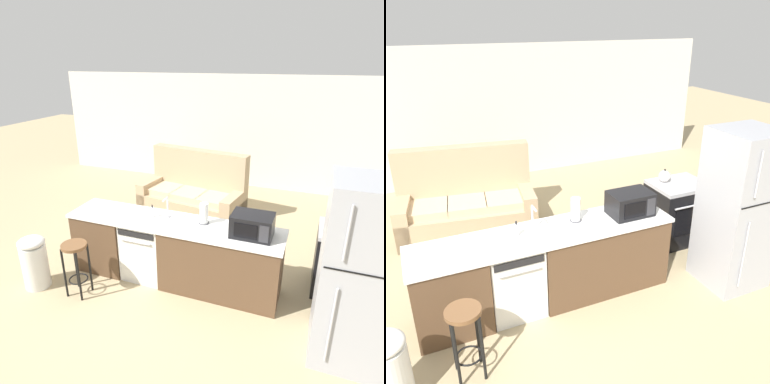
% 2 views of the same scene
% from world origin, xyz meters
% --- Properties ---
extents(ground_plane, '(24.00, 24.00, 0.00)m').
position_xyz_m(ground_plane, '(0.00, 0.00, 0.00)').
color(ground_plane, tan).
extents(wall_back, '(10.00, 0.06, 2.60)m').
position_xyz_m(wall_back, '(0.30, 4.20, 1.30)').
color(wall_back, silver).
rests_on(wall_back, ground_plane).
extents(kitchen_counter, '(2.94, 0.66, 0.90)m').
position_xyz_m(kitchen_counter, '(0.24, 0.00, 0.42)').
color(kitchen_counter, brown).
rests_on(kitchen_counter, ground_plane).
extents(dishwasher, '(0.58, 0.61, 0.84)m').
position_xyz_m(dishwasher, '(-0.25, -0.00, 0.42)').
color(dishwasher, white).
rests_on(dishwasher, ground_plane).
extents(stove_range, '(0.76, 0.68, 0.90)m').
position_xyz_m(stove_range, '(2.35, 0.55, 0.45)').
color(stove_range, black).
rests_on(stove_range, ground_plane).
extents(refrigerator, '(0.72, 0.73, 1.94)m').
position_xyz_m(refrigerator, '(2.35, -0.55, 0.97)').
color(refrigerator, '#A8AAB2').
rests_on(refrigerator, ground_plane).
extents(microwave, '(0.50, 0.37, 0.28)m').
position_xyz_m(microwave, '(1.21, -0.00, 1.04)').
color(microwave, black).
rests_on(microwave, kitchen_counter).
extents(sink_faucet, '(0.07, 0.18, 0.30)m').
position_xyz_m(sink_faucet, '(0.03, 0.09, 1.03)').
color(sink_faucet, silver).
rests_on(sink_faucet, kitchen_counter).
extents(paper_towel_roll, '(0.14, 0.14, 0.28)m').
position_xyz_m(paper_towel_roll, '(0.55, 0.11, 1.04)').
color(paper_towel_roll, '#4C4C51').
rests_on(paper_towel_roll, kitchen_counter).
extents(soap_bottle, '(0.06, 0.06, 0.18)m').
position_xyz_m(soap_bottle, '(-0.17, 0.05, 0.97)').
color(soap_bottle, silver).
rests_on(soap_bottle, kitchen_counter).
extents(kettle, '(0.21, 0.17, 0.19)m').
position_xyz_m(kettle, '(2.18, 0.68, 0.99)').
color(kettle, silver).
rests_on(kettle, stove_range).
extents(bar_stool, '(0.32, 0.32, 0.74)m').
position_xyz_m(bar_stool, '(-0.89, -0.72, 0.54)').
color(bar_stool, brown).
rests_on(bar_stool, ground_plane).
extents(trash_bin, '(0.35, 0.35, 0.74)m').
position_xyz_m(trash_bin, '(-1.54, -0.79, 0.38)').
color(trash_bin, white).
rests_on(trash_bin, ground_plane).
extents(couch, '(2.11, 1.18, 1.27)m').
position_xyz_m(couch, '(-0.36, 2.17, 0.39)').
color(couch, tan).
rests_on(couch, ground_plane).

